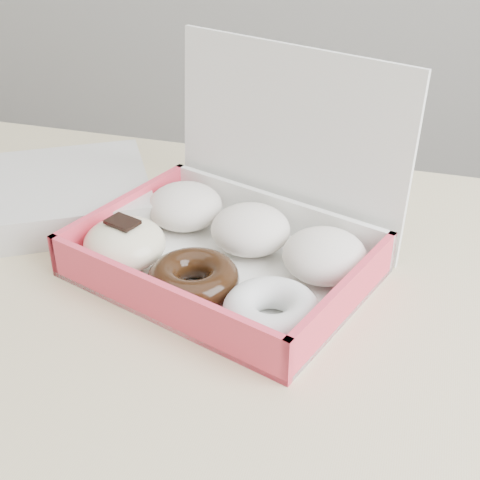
# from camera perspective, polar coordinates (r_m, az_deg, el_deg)

# --- Properties ---
(table) EXTENTS (1.20, 0.80, 0.75)m
(table) POSITION_cam_1_polar(r_m,az_deg,el_deg) (0.77, -2.82, -10.28)
(table) COLOR #D4BD8B
(table) RESTS_ON ground
(donut_box) EXTENTS (0.38, 0.35, 0.23)m
(donut_box) POSITION_cam_1_polar(r_m,az_deg,el_deg) (0.76, -0.81, 0.12)
(donut_box) COLOR white
(donut_box) RESTS_ON table
(newspapers) EXTENTS (0.34, 0.32, 0.04)m
(newspapers) POSITION_cam_1_polar(r_m,az_deg,el_deg) (0.92, -16.30, 3.66)
(newspapers) COLOR silver
(newspapers) RESTS_ON table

